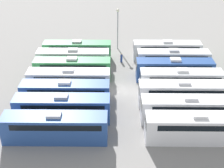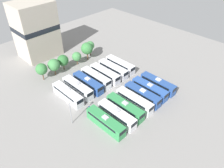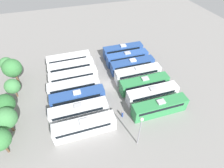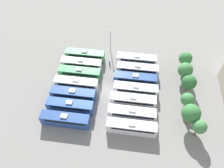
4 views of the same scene
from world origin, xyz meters
TOP-DOWN VIEW (x-y plane):
  - ground_plane at (0.00, 0.00)m, footprint 115.79×115.79m
  - bus_0 at (-11.32, -7.94)m, footprint 2.64×11.84m
  - bus_1 at (-7.45, -8.21)m, footprint 2.64×11.84m
  - bus_2 at (-3.86, -7.89)m, footprint 2.64×11.84m
  - bus_3 at (0.12, -7.92)m, footprint 2.64×11.84m
  - bus_4 at (3.78, -7.92)m, footprint 2.64×11.84m
  - bus_5 at (7.45, -7.79)m, footprint 2.64×11.84m
  - bus_6 at (11.43, -7.99)m, footprint 2.64×11.84m
  - bus_7 at (-11.46, 7.90)m, footprint 2.64×11.84m
  - bus_8 at (-7.44, 8.33)m, footprint 2.64×11.84m
  - bus_9 at (-3.69, 7.96)m, footprint 2.64×11.84m
  - bus_10 at (0.02, 8.29)m, footprint 2.64×11.84m
  - bus_11 at (3.68, 7.84)m, footprint 2.64×11.84m
  - bus_12 at (7.60, 7.88)m, footprint 2.64×11.84m
  - bus_13 at (11.35, 8.08)m, footprint 2.64×11.84m
  - worker_person at (-10.14, -0.19)m, footprint 0.36×0.36m
  - light_pole at (-16.62, -0.83)m, footprint 0.60×0.60m
  - tree_0 at (-11.40, 21.73)m, footprint 3.81×3.81m
  - tree_1 at (-6.98, 21.38)m, footprint 4.13×4.13m
  - tree_2 at (-2.85, 22.13)m, footprint 3.94×3.94m
  - tree_3 at (2.55, 21.35)m, footprint 3.36×3.36m
  - tree_4 at (7.57, 21.40)m, footprint 4.43×4.43m
  - tree_5 at (10.55, 23.12)m, footprint 3.26×3.26m

SIDE VIEW (x-z plane):
  - ground_plane at x=0.00m, z-range 0.00..0.00m
  - worker_person at x=-10.14m, z-range -0.06..1.59m
  - bus_0 at x=-11.32m, z-range -0.02..3.55m
  - bus_1 at x=-7.45m, z-range -0.02..3.55m
  - bus_2 at x=-3.86m, z-range -0.02..3.55m
  - bus_3 at x=0.12m, z-range -0.02..3.55m
  - bus_4 at x=3.78m, z-range -0.02..3.55m
  - bus_5 at x=7.45m, z-range -0.02..3.55m
  - bus_6 at x=11.43m, z-range -0.02..3.55m
  - bus_7 at x=-11.46m, z-range -0.02..3.55m
  - bus_8 at x=-7.44m, z-range -0.02..3.55m
  - bus_9 at x=-3.69m, z-range -0.02..3.55m
  - bus_10 at x=0.02m, z-range -0.02..3.55m
  - bus_11 at x=3.68m, z-range -0.02..3.55m
  - bus_12 at x=7.60m, z-range -0.02..3.55m
  - bus_13 at x=11.35m, z-range -0.02..3.55m
  - tree_3 at x=2.55m, z-range 0.79..5.75m
  - tree_2 at x=-2.85m, z-range 0.83..6.45m
  - tree_1 at x=-6.98m, z-range 0.93..6.96m
  - tree_0 at x=-11.40m, z-range 1.11..7.19m
  - tree_5 at x=10.55m, z-range 1.26..7.11m
  - tree_4 at x=7.57m, z-range 1.21..8.12m
  - light_pole at x=-16.62m, z-range 1.39..9.13m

